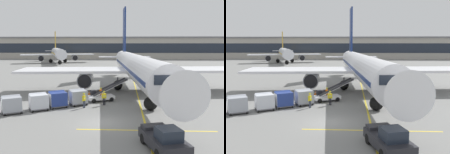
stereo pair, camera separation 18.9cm
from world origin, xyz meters
TOP-DOWN VIEW (x-y plane):
  - ground_plane at (0.00, 0.00)m, footprint 600.00×600.00m
  - parked_airplane at (3.82, 16.30)m, footprint 36.28×45.75m
  - belt_loader at (-0.75, 9.04)m, footprint 5.40×3.36m
  - baggage_cart_lead at (-3.55, 6.73)m, footprint 2.74×2.40m
  - baggage_cart_second at (-5.70, 5.47)m, footprint 2.74×2.40m
  - baggage_cart_third at (-7.50, 4.14)m, footprint 2.74×2.40m
  - baggage_cart_fourth at (-9.90, 2.69)m, footprint 2.74×2.40m
  - pushback_tug at (4.74, -5.91)m, footprint 3.24×4.81m
  - ground_crew_by_loader at (-0.39, 6.78)m, footprint 0.56×0.32m
  - ground_crew_by_carts at (-1.02, 9.13)m, footprint 0.32×0.56m
  - ground_crew_marshaller at (-3.72, 7.41)m, footprint 0.56×0.30m
  - ground_crew_wingwalker at (-2.59, 5.36)m, footprint 0.39×0.52m
  - safety_cone_engine_keepout at (-1.44, 14.98)m, footprint 0.61×0.61m
  - safety_cone_wingtip at (-3.04, 12.75)m, footprint 0.54×0.54m
  - safety_cone_nose_mark at (-1.39, 12.15)m, footprint 0.62×0.62m
  - apron_guidance_line_lead_in at (3.97, 15.45)m, footprint 0.20×110.00m
  - apron_guidance_line_stop_bar at (3.91, -1.93)m, footprint 12.00×0.20m
  - terminal_building at (7.14, 110.60)m, footprint 143.65×19.04m
  - distant_airplane at (-24.51, 75.85)m, footprint 28.52×37.01m

SIDE VIEW (x-z plane):
  - ground_plane at x=0.00m, z-range 0.00..0.00m
  - apron_guidance_line_lead_in at x=3.97m, z-range 0.00..0.01m
  - apron_guidance_line_stop_bar at x=3.91m, z-range 0.00..0.01m
  - safety_cone_wingtip at x=-3.04m, z-range -0.01..0.61m
  - safety_cone_engine_keepout at x=-1.44m, z-range -0.01..0.68m
  - safety_cone_nose_mark at x=-1.39m, z-range -0.01..0.69m
  - pushback_tug at x=4.74m, z-range -0.09..1.74m
  - belt_loader at x=-0.75m, z-range -0.59..2.28m
  - ground_crew_by_loader at x=-0.39m, z-range 0.13..1.87m
  - ground_crew_by_carts at x=-1.02m, z-range 0.13..1.87m
  - ground_crew_marshaller at x=-3.72m, z-range 0.13..1.87m
  - ground_crew_wingwalker at x=-2.59m, z-range 0.13..1.87m
  - baggage_cart_lead at x=-3.55m, z-range 0.04..1.96m
  - baggage_cart_second at x=-5.70m, z-range 0.04..1.96m
  - baggage_cart_third at x=-7.50m, z-range 0.04..1.96m
  - baggage_cart_fourth at x=-9.90m, z-range 0.04..1.96m
  - distant_airplane at x=-24.51m, z-range -2.77..10.31m
  - parked_airplane at x=3.82m, z-range -3.93..11.53m
  - terminal_building at x=7.14m, z-range -0.05..11.11m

